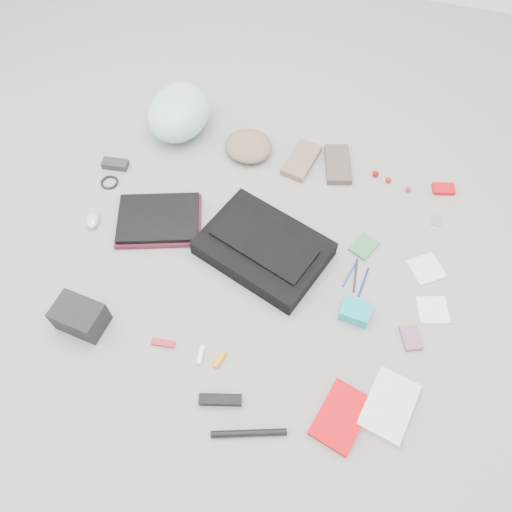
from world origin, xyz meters
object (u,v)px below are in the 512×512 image
(book_red, at_px, (341,416))
(accordion_wallet, at_px, (356,311))
(laptop, at_px, (158,218))
(camera_bag, at_px, (80,317))
(messenger_bag, at_px, (264,249))
(bike_helmet, at_px, (179,112))

(book_red, distance_m, accordion_wallet, 0.39)
(book_red, height_order, accordion_wallet, accordion_wallet)
(laptop, xyz_separation_m, accordion_wallet, (0.86, -0.18, -0.01))
(laptop, height_order, camera_bag, camera_bag)
(camera_bag, xyz_separation_m, book_red, (0.98, -0.06, -0.04))
(messenger_bag, bearing_deg, book_red, -32.73)
(laptop, xyz_separation_m, camera_bag, (-0.09, -0.50, 0.02))
(messenger_bag, relative_size, book_red, 2.22)
(bike_helmet, height_order, book_red, bike_helmet)
(bike_helmet, xyz_separation_m, camera_bag, (0.02, -1.04, -0.05))
(messenger_bag, distance_m, laptop, 0.46)
(accordion_wallet, bearing_deg, messenger_bag, 163.77)
(laptop, relative_size, camera_bag, 1.90)
(accordion_wallet, bearing_deg, laptop, 173.48)
(messenger_bag, distance_m, accordion_wallet, 0.43)
(bike_helmet, xyz_separation_m, book_red, (0.99, -1.10, -0.09))
(camera_bag, xyz_separation_m, accordion_wallet, (0.95, 0.32, -0.03))
(accordion_wallet, bearing_deg, book_red, -80.54)
(bike_helmet, distance_m, accordion_wallet, 1.21)
(laptop, height_order, bike_helmet, bike_helmet)
(messenger_bag, relative_size, accordion_wallet, 4.44)
(camera_bag, bearing_deg, messenger_bag, 47.05)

